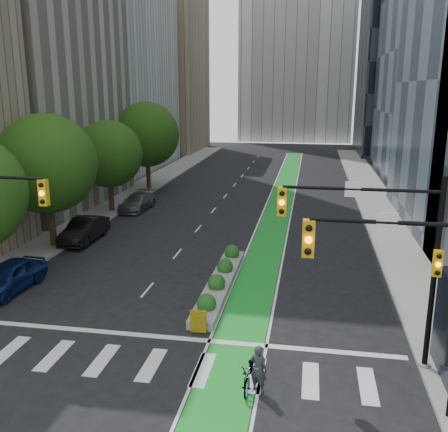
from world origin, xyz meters
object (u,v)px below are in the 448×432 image
at_px(median_planter, 220,281).
at_px(parked_car_left_mid, 84,230).
at_px(bicycle, 250,372).
at_px(cyclist, 259,369).
at_px(parked_car_left_far, 137,202).
at_px(parked_car_left_near, 9,277).

xyz_separation_m(median_planter, parked_car_left_mid, (-10.70, 6.49, 0.44)).
height_order(median_planter, bicycle, median_planter).
xyz_separation_m(bicycle, cyclist, (0.31, -0.26, 0.33)).
bearing_deg(parked_car_left_mid, bicycle, -48.87).
bearing_deg(parked_car_left_far, bicycle, -59.33).
bearing_deg(cyclist, bicycle, -18.29).
relative_size(bicycle, parked_car_left_near, 0.44).
relative_size(parked_car_left_near, parked_car_left_far, 0.96).
xyz_separation_m(parked_car_left_near, parked_car_left_far, (0.44, 18.39, -0.09)).
distance_m(parked_car_left_near, parked_car_left_far, 18.40).
distance_m(bicycle, parked_car_left_far, 27.94).
xyz_separation_m(cyclist, parked_car_left_near, (-13.70, 6.62, -0.07)).
bearing_deg(parked_car_left_far, cyclist, -59.02).
distance_m(parked_car_left_mid, parked_car_left_far, 9.50).
relative_size(median_planter, parked_car_left_mid, 2.07).
height_order(parked_car_left_mid, parked_car_left_far, parked_car_left_mid).
height_order(cyclist, parked_car_left_far, cyclist).
bearing_deg(median_planter, parked_car_left_mid, 148.77).
xyz_separation_m(median_planter, parked_car_left_near, (-10.70, -2.42, 0.43)).
bearing_deg(parked_car_left_mid, parked_car_left_near, -90.13).
bearing_deg(parked_car_left_near, cyclist, -21.94).
bearing_deg(cyclist, parked_car_left_mid, -26.70).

